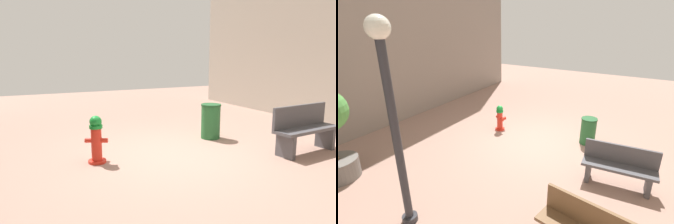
% 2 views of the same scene
% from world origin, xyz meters
% --- Properties ---
extents(ground_plane, '(23.40, 23.40, 0.00)m').
position_xyz_m(ground_plane, '(0.00, 0.00, 0.00)').
color(ground_plane, '#9E7A6B').
extents(fire_hydrant, '(0.40, 0.39, 0.87)m').
position_xyz_m(fire_hydrant, '(1.46, -0.25, 0.44)').
color(fire_hydrant, red).
rests_on(fire_hydrant, ground_plane).
extents(bench_near, '(1.59, 0.55, 0.95)m').
position_xyz_m(bench_near, '(-2.44, 0.99, 0.49)').
color(bench_near, '#4C4C51').
rests_on(bench_near, ground_plane).
extents(street_lamp, '(0.36, 0.36, 3.67)m').
position_xyz_m(street_lamp, '(0.76, 4.15, 2.29)').
color(street_lamp, '#2D2D33').
rests_on(street_lamp, ground_plane).
extents(trash_bin, '(0.47, 0.47, 0.82)m').
position_xyz_m(trash_bin, '(-1.37, -0.75, 0.41)').
color(trash_bin, '#266633').
rests_on(trash_bin, ground_plane).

